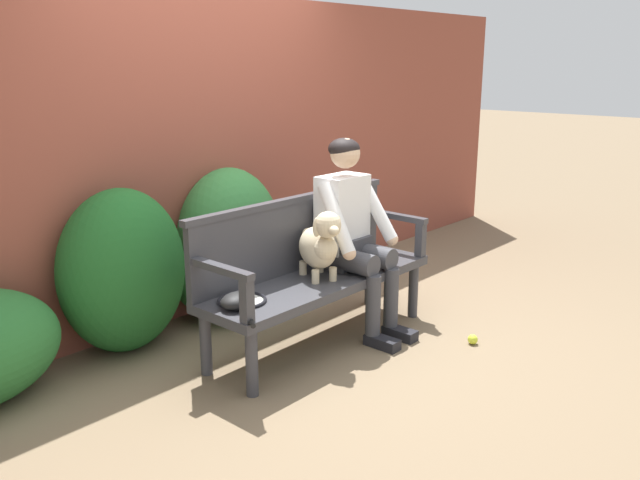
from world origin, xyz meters
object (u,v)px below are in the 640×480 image
at_px(person_seated, 352,229).
at_px(dog_on_bench, 320,244).
at_px(tennis_racket, 243,302).
at_px(baseball_glove, 238,300).
at_px(garden_bench, 320,286).
at_px(tennis_ball, 473,339).

distance_m(person_seated, dog_on_bench, 0.34).
xyz_separation_m(tennis_racket, baseball_glove, (-0.07, -0.03, 0.04)).
distance_m(garden_bench, tennis_racket, 0.66).
bearing_deg(person_seated, tennis_racket, 178.15).
bearing_deg(garden_bench, dog_on_bench, -135.69).
bearing_deg(baseball_glove, tennis_ball, -38.03).
distance_m(garden_bench, person_seated, 0.45).
xyz_separation_m(dog_on_bench, tennis_ball, (0.68, -0.75, -0.66)).
bearing_deg(person_seated, garden_bench, 177.09).
height_order(person_seated, tennis_ball, person_seated).
distance_m(baseball_glove, tennis_ball, 1.64).
bearing_deg(baseball_glove, dog_on_bench, -10.11).
height_order(baseball_glove, tennis_ball, baseball_glove).
distance_m(person_seated, tennis_racket, 1.00).
xyz_separation_m(garden_bench, person_seated, (0.31, -0.02, 0.33)).
bearing_deg(tennis_ball, tennis_racket, 148.68).
distance_m(garden_bench, tennis_ball, 1.08).
distance_m(person_seated, baseball_glove, 1.06).
relative_size(garden_bench, person_seated, 1.32).
height_order(dog_on_bench, tennis_ball, dog_on_bench).
bearing_deg(tennis_ball, person_seated, 114.03).
bearing_deg(person_seated, tennis_ball, -65.97).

